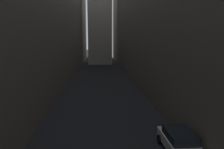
% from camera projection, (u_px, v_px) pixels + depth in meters
% --- Properties ---
extents(ground_plane, '(264.00, 264.00, 0.00)m').
position_uv_depth(ground_plane, '(102.00, 81.00, 36.67)').
color(ground_plane, black).
extents(building_block_left, '(13.13, 108.00, 25.31)m').
position_uv_depth(building_block_left, '(30.00, 7.00, 35.86)').
color(building_block_left, '#60594F').
rests_on(building_block_left, ground).
extents(building_block_right, '(11.15, 108.00, 22.47)m').
position_uv_depth(building_block_right, '(164.00, 16.00, 37.59)').
color(building_block_right, '#60594F').
rests_on(building_block_right, ground).
extents(parked_car_right_far, '(1.91, 4.40, 1.46)m').
position_uv_depth(parked_car_right_far, '(180.00, 143.00, 13.08)').
color(parked_car_right_far, silver).
rests_on(parked_car_right_far, ground).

